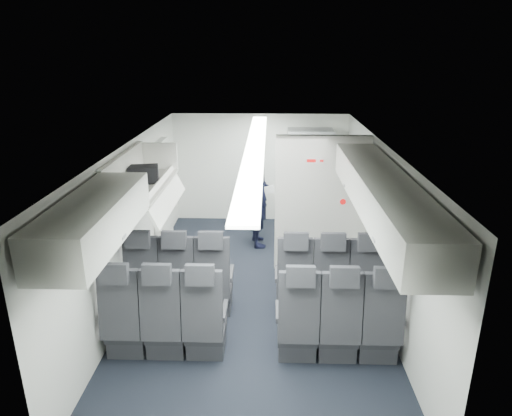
# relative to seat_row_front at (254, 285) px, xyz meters

# --- Properties ---
(cabin_shell) EXTENTS (3.41, 6.01, 2.16)m
(cabin_shell) POSITION_rel_seat_row_front_xyz_m (0.00, 0.53, 0.72)
(cabin_shell) COLOR black
(cabin_shell) RESTS_ON ground
(seat_row_front) EXTENTS (3.33, 0.56, 1.24)m
(seat_row_front) POSITION_rel_seat_row_front_xyz_m (0.00, 0.00, 0.00)
(seat_row_front) COLOR #26262A
(seat_row_front) RESTS_ON cabin_shell
(seat_row_mid) EXTENTS (3.33, 0.56, 1.24)m
(seat_row_mid) POSITION_rel_seat_row_front_xyz_m (0.00, -0.90, 0.00)
(seat_row_mid) COLOR #26262A
(seat_row_mid) RESTS_ON cabin_shell
(overhead_bin_left_rear) EXTENTS (0.53, 1.80, 0.40)m
(overhead_bin_left_rear) POSITION_rel_seat_row_front_xyz_m (-1.40, -1.47, 1.46)
(overhead_bin_left_rear) COLOR white
(overhead_bin_left_rear) RESTS_ON cabin_shell
(overhead_bin_left_front_open) EXTENTS (0.64, 1.70, 0.72)m
(overhead_bin_left_front_open) POSITION_rel_seat_row_front_xyz_m (-1.44, 0.28, 1.33)
(overhead_bin_left_front_open) COLOR #9E9E93
(overhead_bin_left_front_open) RESTS_ON cabin_shell
(overhead_bin_right_rear) EXTENTS (0.53, 1.80, 0.40)m
(overhead_bin_right_rear) POSITION_rel_seat_row_front_xyz_m (1.40, -1.47, 1.46)
(overhead_bin_right_rear) COLOR white
(overhead_bin_right_rear) RESTS_ON cabin_shell
(overhead_bin_right_front) EXTENTS (0.53, 1.70, 0.40)m
(overhead_bin_right_front) POSITION_rel_seat_row_front_xyz_m (1.40, 0.28, 1.46)
(overhead_bin_right_front) COLOR white
(overhead_bin_right_front) RESTS_ON cabin_shell
(bulkhead_partition) EXTENTS (1.40, 0.15, 2.13)m
(bulkhead_partition) POSITION_rel_seat_row_front_xyz_m (0.98, 1.33, 0.67)
(bulkhead_partition) COLOR silver
(bulkhead_partition) RESTS_ON cabin_shell
(galley_unit) EXTENTS (0.85, 0.52, 1.90)m
(galley_unit) POSITION_rel_seat_row_front_xyz_m (0.95, 3.25, 0.55)
(galley_unit) COLOR #939399
(galley_unit) RESTS_ON cabin_shell
(boarding_door) EXTENTS (0.12, 1.27, 1.86)m
(boarding_door) POSITION_rel_seat_row_front_xyz_m (-1.64, 2.09, 0.55)
(boarding_door) COLOR silver
(boarding_door) RESTS_ON cabin_shell
(flight_attendant) EXTENTS (0.57, 0.75, 1.85)m
(flight_attendant) POSITION_rel_seat_row_front_xyz_m (-0.01, 2.28, 0.52)
(flight_attendant) COLOR black
(flight_attendant) RESTS_ON ground
(carry_on_bag) EXTENTS (0.42, 0.33, 0.23)m
(carry_on_bag) POSITION_rel_seat_row_front_xyz_m (-1.45, 0.40, 1.38)
(carry_on_bag) COLOR black
(carry_on_bag) RESTS_ON overhead_bin_left_front_open
(papers) EXTENTS (0.19, 0.03, 0.13)m
(papers) POSITION_rel_seat_row_front_xyz_m (0.18, 2.23, 0.63)
(papers) COLOR white
(papers) RESTS_ON flight_attendant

